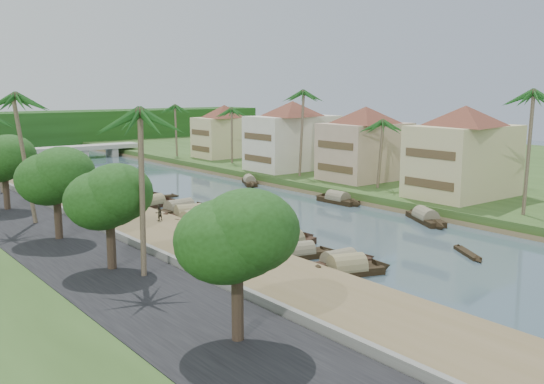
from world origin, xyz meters
TOP-DOWN VIEW (x-y plane):
  - ground at (0.00, 0.00)m, footprint 220.00×220.00m
  - left_bank at (-16.00, 20.00)m, footprint 10.00×180.00m
  - right_bank at (19.00, 20.00)m, footprint 16.00×180.00m
  - road at (-24.50, 20.00)m, footprint 8.00×180.00m
  - retaining_wall at (-20.20, 20.00)m, footprint 0.40×180.00m
  - far_right_fill at (56.00, 20.00)m, footprint 60.00×220.00m
  - treeline at (0.00, 100.00)m, footprint 120.00×14.00m
  - bridge at (0.00, 72.00)m, footprint 28.00×4.00m
  - building_near at (18.99, -2.00)m, footprint 14.85×14.85m
  - building_mid at (19.99, 14.00)m, footprint 14.11×14.11m
  - building_far at (18.99, 28.00)m, footprint 15.59×15.59m
  - building_distant at (19.99, 48.00)m, footprint 12.62×12.62m
  - sampan_0 at (-8.74, -10.79)m, footprint 7.40×2.03m
  - sampan_1 at (-9.41, -12.29)m, footprint 7.52×3.97m
  - sampan_2 at (-8.73, -4.25)m, footprint 9.65×4.45m
  - sampan_3 at (-9.40, -6.94)m, footprint 6.80×3.04m
  - sampan_4 at (-10.27, -2.52)m, footprint 7.02×3.84m
  - sampan_5 at (-8.87, 5.39)m, footprint 6.72×2.18m
  - sampan_6 at (-8.81, 6.80)m, footprint 7.32×5.29m
  - sampan_7 at (-9.54, 9.03)m, footprint 7.67×3.44m
  - sampan_8 at (-8.99, 10.95)m, footprint 7.90×3.47m
  - sampan_9 at (-8.12, 14.46)m, footprint 8.72×2.53m
  - sampan_10 at (-8.96, 19.16)m, footprint 7.68×3.30m
  - sampan_11 at (-9.35, 24.23)m, footprint 7.40×3.35m
  - sampan_12 at (-8.49, 23.95)m, footprint 8.04×3.23m
  - sampan_13 at (-9.87, 28.88)m, footprint 7.27×4.04m
  - sampan_14 at (9.27, -4.65)m, footprint 5.33×8.25m
  - sampan_15 at (9.43, 8.17)m, footprint 1.92×7.61m
  - sampan_16 at (9.43, 25.83)m, footprint 4.61×7.11m
  - canoe_0 at (2.01, -14.50)m, footprint 3.39×4.90m
  - canoe_1 at (-6.58, -2.67)m, footprint 5.37×2.59m
  - canoe_2 at (-5.64, 24.30)m, footprint 5.31×2.64m
  - palm_0 at (15.00, -11.84)m, footprint 3.20×3.20m
  - palm_1 at (16.00, 7.83)m, footprint 3.20×3.20m
  - palm_2 at (15.00, 21.45)m, footprint 3.20×3.20m
  - palm_3 at (16.00, 39.83)m, footprint 3.20×3.20m
  - palm_4 at (-23.00, -7.55)m, footprint 3.20×3.20m
  - palm_5 at (-24.00, 12.50)m, footprint 3.20×3.20m
  - palm_7 at (14.00, 54.70)m, footprint 3.20×3.20m
  - tree_0 at (-24.00, -19.54)m, footprint 4.83×4.83m
  - tree_1 at (-24.00, -4.80)m, footprint 4.77×4.77m
  - tree_2 at (-24.00, 5.59)m, footprint 5.08×5.08m
  - tree_3 at (-24.00, 20.76)m, footprint 5.16×5.16m
  - tree_6 at (24.00, 28.53)m, footprint 4.22×4.22m
  - person_near at (-16.20, -4.57)m, footprint 0.74×0.77m
  - person_far at (-13.33, 9.11)m, footprint 0.80×0.65m

SIDE VIEW (x-z plane):
  - ground at x=0.00m, z-range 0.00..0.00m
  - canoe_2 at x=-5.64m, z-range -0.29..0.49m
  - canoe_1 at x=-6.58m, z-range -0.33..0.53m
  - canoe_0 at x=2.01m, z-range -0.25..0.45m
  - left_bank at x=-16.00m, z-range 0.00..0.80m
  - sampan_16 at x=9.43m, z-range -0.52..1.33m
  - sampan_3 at x=-9.40m, z-range -0.52..1.33m
  - sampan_12 at x=-8.49m, z-range -0.56..1.37m
  - sampan_0 at x=-8.74m, z-range -0.57..1.39m
  - sampan_4 at x=-10.27m, z-range -0.59..1.41m
  - sampan_13 at x=-9.87m, z-range -0.60..1.42m
  - sampan_7 at x=-9.54m, z-range -0.61..1.43m
  - sampan_15 at x=9.43m, z-range -0.61..1.44m
  - sampan_14 at x=9.27m, z-range -0.63..1.45m
  - sampan_10 at x=-8.96m, z-range -0.63..1.46m
  - sampan_11 at x=-9.35m, z-range -0.64..1.46m
  - sampan_5 at x=-8.87m, z-range -0.65..1.48m
  - sampan_9 at x=-8.12m, z-range -0.67..1.50m
  - sampan_1 at x=-9.41m, z-range -0.68..1.52m
  - sampan_6 at x=-8.81m, z-range -0.70..1.54m
  - sampan_8 at x=-8.99m, z-range -0.76..1.60m
  - sampan_2 at x=-8.73m, z-range -0.81..1.65m
  - far_right_fill at x=56.00m, z-range 0.00..1.15m
  - right_bank at x=19.00m, z-range 0.00..1.20m
  - road at x=-24.50m, z-range 0.00..1.40m
  - retaining_wall at x=-20.20m, z-range 0.80..1.90m
  - person_far at x=-13.33m, z-range 0.80..2.30m
  - person_near at x=-16.20m, z-range 0.80..2.57m
  - bridge at x=0.00m, z-range 0.52..2.92m
  - treeline at x=0.00m, z-range 0.00..8.00m
  - building_distant at x=19.99m, z-range 1.28..10.48m
  - tree_6 at x=24.00m, z-range 2.73..9.47m
  - building_mid at x=19.99m, z-range 1.28..10.98m
  - tree_1 at x=-24.00m, z-range 2.77..9.59m
  - tree_2 at x=-24.00m, z-range 2.80..9.94m
  - building_near at x=18.99m, z-range 1.28..11.48m
  - building_far at x=18.99m, z-range 1.28..11.48m
  - tree_3 at x=-24.00m, z-range 2.80..9.99m
  - tree_0 at x=-24.00m, z-range 2.87..9.95m
  - palm_1 at x=16.00m, z-range 4.29..13.91m
  - palm_3 at x=16.00m, z-range 4.59..14.87m
  - palm_7 at x=14.00m, z-range 4.71..15.25m
  - palm_4 at x=-23.00m, z-range 5.60..17.61m
  - palm_5 at x=-24.00m, z-range 5.99..18.81m
  - palm_2 at x=15.00m, z-range 5.93..19.09m
  - palm_0 at x=15.00m, z-range 5.99..19.29m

